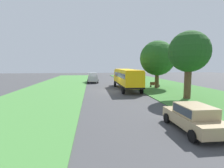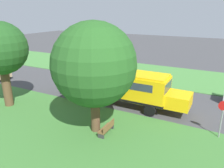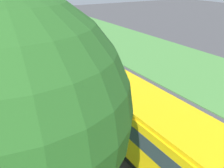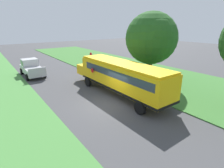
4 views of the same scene
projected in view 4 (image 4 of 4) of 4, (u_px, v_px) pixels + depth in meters
ground_plane at (107, 105)px, 14.51m from camera, size 120.00×120.00×0.00m
grass_verge at (178, 83)px, 20.13m from camera, size 12.00×80.00×0.08m
school_bus at (120, 75)px, 16.18m from camera, size 2.85×12.42×3.16m
pickup_truck at (31, 67)px, 22.84m from camera, size 2.28×5.40×2.10m
oak_tree_beside_bus at (152, 38)px, 18.97m from camera, size 5.68×5.68×7.79m
stop_sign at (91, 60)px, 24.49m from camera, size 0.08×0.68×2.74m
park_bench at (143, 76)px, 21.35m from camera, size 1.61×0.54×0.92m
trash_bin at (90, 66)px, 26.42m from camera, size 0.56×0.56×0.90m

